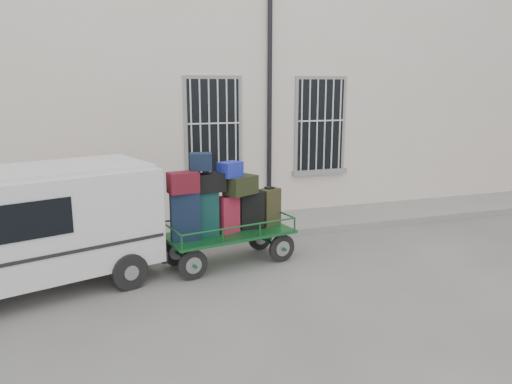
{
  "coord_description": "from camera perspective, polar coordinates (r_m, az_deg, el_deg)",
  "views": [
    {
      "loc": [
        -3.15,
        -8.2,
        3.22
      ],
      "look_at": [
        -0.04,
        1.0,
        1.13
      ],
      "focal_mm": 35.0,
      "sensor_mm": 36.0,
      "label": 1
    }
  ],
  "objects": [
    {
      "name": "ground",
      "position": [
        9.35,
        2.19,
        -8.0
      ],
      "size": [
        80.0,
        80.0,
        0.0
      ],
      "primitive_type": "plane",
      "color": "#63635E",
      "rests_on": "ground"
    },
    {
      "name": "luggage_cart",
      "position": [
        8.95,
        -3.71,
        -2.26
      ],
      "size": [
        2.76,
        1.46,
        2.08
      ],
      "rotation": [
        0.0,
        0.0,
        0.19
      ],
      "color": "black",
      "rests_on": "ground"
    },
    {
      "name": "building",
      "position": [
        14.05,
        -5.86,
        11.19
      ],
      "size": [
        24.0,
        5.15,
        6.0
      ],
      "color": "beige",
      "rests_on": "ground"
    },
    {
      "name": "sidewalk",
      "position": [
        11.31,
        -1.78,
        -4.0
      ],
      "size": [
        24.0,
        1.7,
        0.15
      ],
      "primitive_type": "cube",
      "color": "gray",
      "rests_on": "ground"
    },
    {
      "name": "van",
      "position": [
        8.48,
        -24.64,
        -3.25
      ],
      "size": [
        4.21,
        2.77,
        1.98
      ],
      "rotation": [
        0.0,
        0.0,
        0.32
      ],
      "color": "silver",
      "rests_on": "ground"
    }
  ]
}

